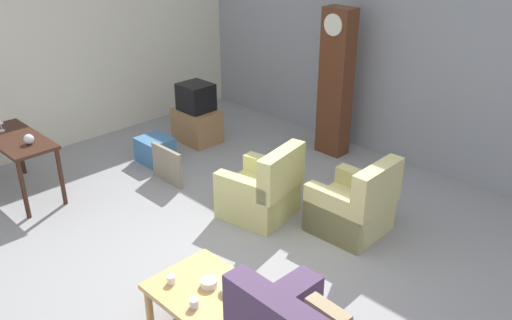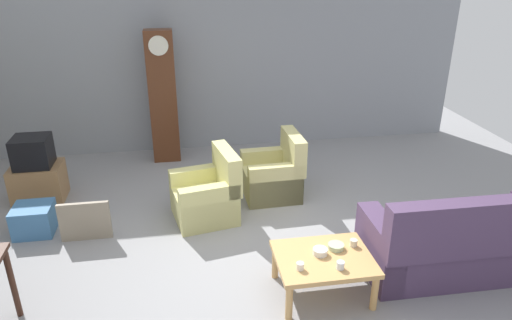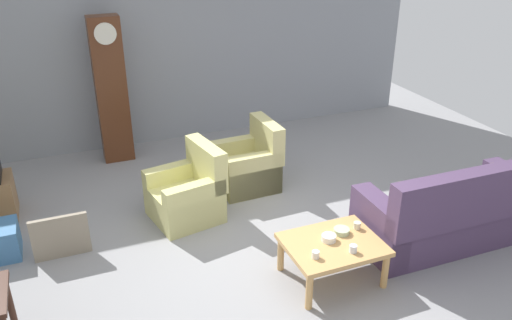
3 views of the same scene
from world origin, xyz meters
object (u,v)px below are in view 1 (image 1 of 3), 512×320
armchair_olive_far (353,208)px  cup_cream_tall (247,299)px  tv_crt (196,97)px  glass_dome_cloche (29,139)px  cup_white_porcelain (171,280)px  storage_box_blue (155,150)px  wine_glass_mid (0,122)px  coffee_table_wood (207,295)px  grandfather_clock (336,83)px  armchair_olive_near (262,193)px  framed_picture_leaning (167,165)px  tv_stand_cabinet (197,125)px  console_table_dark (17,146)px  bowl_white_stacked (209,283)px  bowl_shallow_green (230,290)px  cup_blue_rimmed (194,303)px

armchair_olive_far → cup_cream_tall: armchair_olive_far is taller
tv_crt → glass_dome_cloche: bearing=-87.8°
tv_crt → cup_white_porcelain: 4.14m
storage_box_blue → wine_glass_mid: size_ratio=2.39×
coffee_table_wood → grandfather_clock: size_ratio=0.44×
armchair_olive_far → cup_white_porcelain: 2.38m
cup_cream_tall → armchair_olive_near: bearing=131.3°
coffee_table_wood → wine_glass_mid: (-3.88, -0.12, 0.55)m
framed_picture_leaning → tv_stand_cabinet: bearing=124.5°
coffee_table_wood → console_table_dark: 3.59m
console_table_dark → cup_cream_tall: bearing=3.1°
armchair_olive_far → glass_dome_cloche: bearing=-144.9°
grandfather_clock → coffee_table_wood: bearing=-67.3°
armchair_olive_near → coffee_table_wood: size_ratio=0.96×
bowl_white_stacked → bowl_shallow_green: 0.20m
armchair_olive_far → cup_blue_rimmed: 2.43m
coffee_table_wood → tv_crt: (-3.35, 2.61, 0.36)m
grandfather_clock → armchair_olive_far: bearing=-46.0°
cup_blue_rimmed → wine_glass_mid: bearing=178.6°
armchair_olive_near → glass_dome_cloche: (-2.21, -1.76, 0.55)m
console_table_dark → cup_cream_tall: 3.94m
tv_stand_cabinet → cup_white_porcelain: tv_stand_cabinet is taller
armchair_olive_far → bowl_shallow_green: size_ratio=5.54×
armchair_olive_far → wine_glass_mid: bearing=-148.8°
armchair_olive_far → bowl_shallow_green: bearing=-84.1°
tv_stand_cabinet → cup_blue_rimmed: bearing=-39.4°
grandfather_clock → bowl_shallow_green: size_ratio=13.00×
console_table_dark → framed_picture_leaning: (1.04, 1.51, -0.43)m
storage_box_blue → bowl_shallow_green: (3.36, -1.58, 0.28)m
coffee_table_wood → cup_blue_rimmed: cup_blue_rimmed is taller
wine_glass_mid → framed_picture_leaning: bearing=49.1°
glass_dome_cloche → cup_blue_rimmed: glass_dome_cloche is taller
storage_box_blue → cup_cream_tall: (3.55, -1.57, 0.29)m
console_table_dark → cup_white_porcelain: (3.29, -0.08, -0.21)m
armchair_olive_near → storage_box_blue: (-2.16, -0.02, -0.12)m
cup_blue_rimmed → bowl_shallow_green: 0.34m
coffee_table_wood → bowl_white_stacked: (-0.03, 0.05, 0.09)m
armchair_olive_near → bowl_shallow_green: (1.20, -1.60, 0.16)m
glass_dome_cloche → bowl_shallow_green: glass_dome_cloche is taller
cup_blue_rimmed → cup_cream_tall: bearing=53.1°
cup_white_porcelain → armchair_olive_near: bearing=111.8°
storage_box_blue → framed_picture_leaning: bearing=-22.2°
tv_crt → cup_blue_rimmed: size_ratio=6.15×
glass_dome_cloche → bowl_white_stacked: glass_dome_cloche is taller
cup_cream_tall → wine_glass_mid: size_ratio=0.39×
armchair_olive_near → console_table_dark: armchair_olive_near is taller
coffee_table_wood → wine_glass_mid: bearing=-178.2°
coffee_table_wood → cup_white_porcelain: bearing=-150.6°
cup_blue_rimmed → grandfather_clock: bearing=112.8°
armchair_olive_near → cup_blue_rimmed: (1.13, -1.93, 0.17)m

